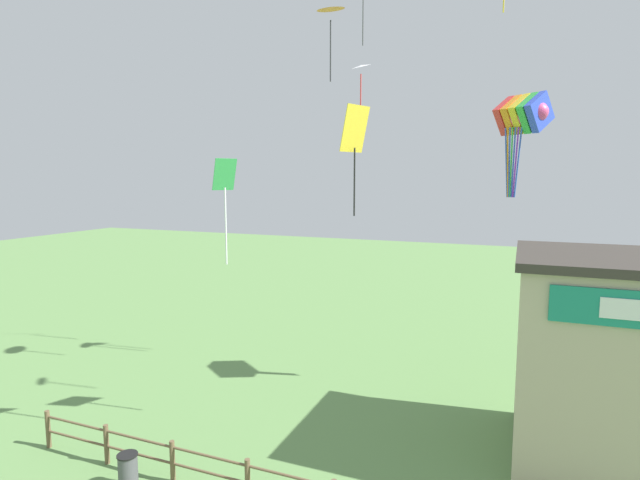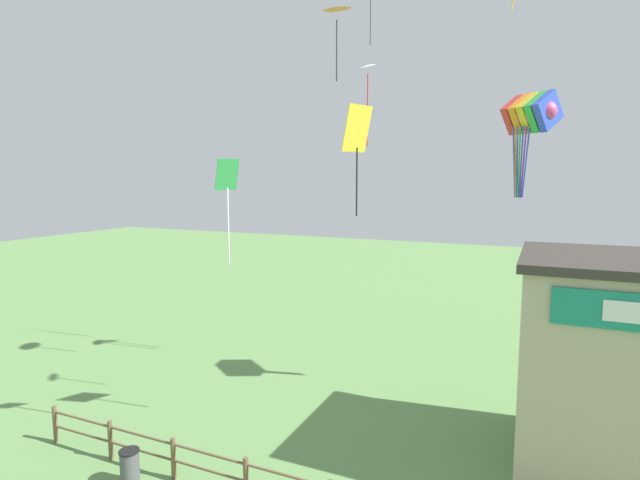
% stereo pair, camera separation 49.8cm
% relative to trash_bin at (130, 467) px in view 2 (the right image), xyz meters
% --- Properties ---
extents(trash_bin, '(0.54, 0.54, 0.97)m').
position_rel_trash_bin_xyz_m(trash_bin, '(0.00, 0.00, 0.00)').
color(trash_bin, '#4C4C51').
rests_on(trash_bin, ground_plane).
extents(kite_rainbow_parafoil, '(2.34, 2.22, 3.66)m').
position_rel_trash_bin_xyz_m(kite_rainbow_parafoil, '(9.24, 9.83, 9.96)').
color(kite_rainbow_parafoil, '#E54C8C').
extents(kite_orange_delta, '(1.21, 1.21, 2.76)m').
position_rel_trash_bin_xyz_m(kite_orange_delta, '(2.46, 8.53, 13.89)').
color(kite_orange_delta, orange).
extents(kite_white_delta, '(1.02, 1.01, 3.29)m').
position_rel_trash_bin_xyz_m(kite_white_delta, '(3.16, 10.07, 11.89)').
color(kite_white_delta, white).
extents(kite_yellow_diamond, '(0.69, 1.05, 3.26)m').
position_rel_trash_bin_xyz_m(kite_yellow_diamond, '(4.68, 4.76, 8.94)').
color(kite_yellow_diamond, yellow).
extents(kite_green_diamond, '(0.60, 0.74, 3.10)m').
position_rel_trash_bin_xyz_m(kite_green_diamond, '(1.32, 2.93, 7.38)').
color(kite_green_diamond, green).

